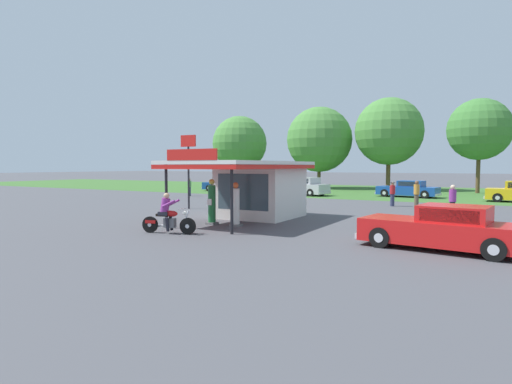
% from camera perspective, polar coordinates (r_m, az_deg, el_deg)
% --- Properties ---
extents(ground_plane, '(300.00, 300.00, 0.00)m').
position_cam_1_polar(ground_plane, '(18.18, -8.72, -4.79)').
color(ground_plane, '#4C4C51').
extents(grass_verge_strip, '(120.00, 24.00, 0.01)m').
position_cam_1_polar(grass_verge_strip, '(45.58, 15.28, 0.12)').
color(grass_verge_strip, '#3D6B2D').
rests_on(grass_verge_strip, ground).
extents(service_station_kiosk, '(4.16, 7.79, 3.28)m').
position_cam_1_polar(service_station_kiosk, '(21.17, 0.07, 0.95)').
color(service_station_kiosk, silver).
rests_on(service_station_kiosk, ground).
extents(gas_pump_nearside, '(0.44, 0.44, 2.03)m').
position_cam_1_polar(gas_pump_nearside, '(19.05, -5.96, -1.56)').
color(gas_pump_nearside, slate).
rests_on(gas_pump_nearside, ground).
extents(gas_pump_offside, '(0.44, 0.44, 1.91)m').
position_cam_1_polar(gas_pump_offside, '(18.36, -2.76, -1.93)').
color(gas_pump_offside, slate).
rests_on(gas_pump_offside, ground).
extents(motorcycle_with_rider, '(2.20, 0.80, 1.58)m').
position_cam_1_polar(motorcycle_with_rider, '(16.75, -11.78, -3.28)').
color(motorcycle_with_rider, black).
rests_on(motorcycle_with_rider, ground).
extents(featured_classic_sedan, '(5.11, 2.41, 1.41)m').
position_cam_1_polar(featured_classic_sedan, '(14.43, 23.77, -4.61)').
color(featured_classic_sedan, red).
rests_on(featured_classic_sedan, ground).
extents(parked_car_back_row_centre_right, '(5.78, 2.93, 1.59)m').
position_cam_1_polar(parked_car_back_row_centre_right, '(38.27, 5.94, 0.69)').
color(parked_car_back_row_centre_right, '#B7B7BC').
rests_on(parked_car_back_row_centre_right, ground).
extents(parked_car_second_row_spare, '(5.33, 2.80, 1.41)m').
position_cam_1_polar(parked_car_second_row_spare, '(44.36, -4.00, 0.97)').
color(parked_car_second_row_spare, '#19479E').
rests_on(parked_car_second_row_spare, ground).
extents(parked_car_back_row_centre_left, '(5.21, 2.52, 1.39)m').
position_cam_1_polar(parked_car_back_row_centre_left, '(37.78, 19.79, 0.32)').
color(parked_car_back_row_centre_left, '#19479E').
rests_on(parked_car_back_row_centre_left, ground).
extents(bystander_strolling_foreground, '(0.34, 0.34, 1.69)m').
position_cam_1_polar(bystander_strolling_foreground, '(23.07, 24.91, -1.09)').
color(bystander_strolling_foreground, black).
rests_on(bystander_strolling_foreground, ground).
extents(bystander_standing_back_lot, '(0.34, 0.34, 1.72)m').
position_cam_1_polar(bystander_standing_back_lot, '(27.82, 20.78, -0.22)').
color(bystander_standing_back_lot, brown).
rests_on(bystander_standing_back_lot, ground).
extents(bystander_leaning_by_kiosk, '(0.34, 0.34, 1.57)m').
position_cam_1_polar(bystander_leaning_by_kiosk, '(28.89, 17.87, -0.18)').
color(bystander_leaning_by_kiosk, '#2D3351').
rests_on(bystander_leaning_by_kiosk, ground).
extents(bystander_admiring_sedan, '(0.34, 0.34, 1.54)m').
position_cam_1_polar(bystander_admiring_sedan, '(37.29, -8.95, 0.70)').
color(bystander_admiring_sedan, '#2D3351').
rests_on(bystander_admiring_sedan, ground).
extents(tree_oak_centre, '(7.58, 7.58, 9.48)m').
position_cam_1_polar(tree_oak_centre, '(50.34, 8.41, 6.87)').
color(tree_oak_centre, brown).
rests_on(tree_oak_centre, ground).
extents(tree_oak_right, '(7.00, 7.00, 9.02)m').
position_cam_1_polar(tree_oak_right, '(55.06, -2.32, 6.43)').
color(tree_oak_right, brown).
rests_on(tree_oak_right, ground).
extents(tree_oak_distant_spare, '(5.86, 5.86, 9.03)m').
position_cam_1_polar(tree_oak_distant_spare, '(46.03, 27.84, 7.45)').
color(tree_oak_distant_spare, brown).
rests_on(tree_oak_distant_spare, ground).
extents(tree_oak_far_left, '(7.29, 7.29, 10.01)m').
position_cam_1_polar(tree_oak_far_left, '(48.52, 17.52, 7.68)').
color(tree_oak_far_left, brown).
rests_on(tree_oak_far_left, ground).
extents(roadside_pole_sign, '(1.10, 0.12, 4.48)m').
position_cam_1_polar(roadside_pole_sign, '(26.13, -9.08, 4.50)').
color(roadside_pole_sign, black).
rests_on(roadside_pole_sign, ground).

